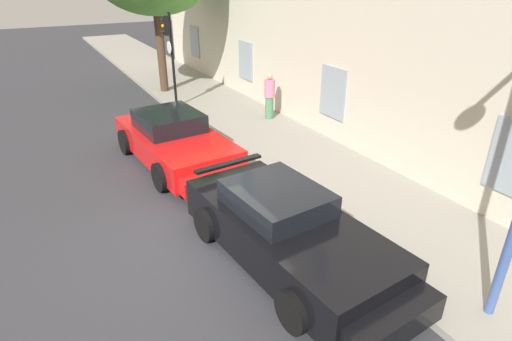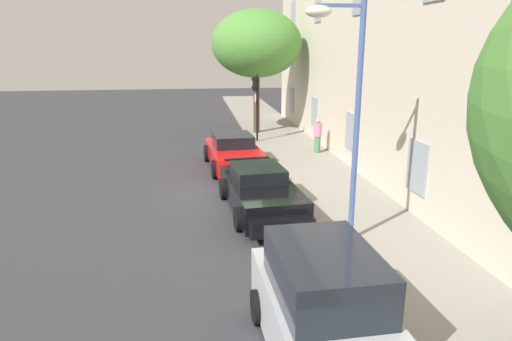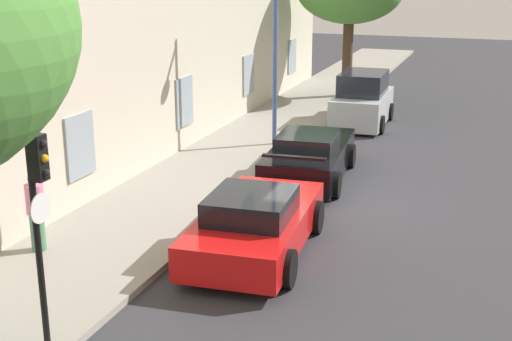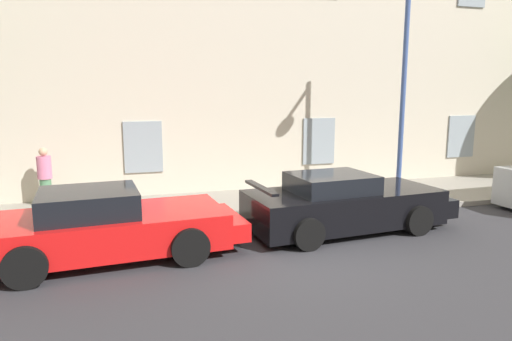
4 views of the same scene
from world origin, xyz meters
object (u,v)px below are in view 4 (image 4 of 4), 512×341
at_px(sportscar_red_lead, 117,226).
at_px(pedestrian_admiring, 45,177).
at_px(street_lamp, 414,55).
at_px(sportscar_yellow_flank, 350,204).

distance_m(sportscar_red_lead, pedestrian_admiring, 4.43).
bearing_deg(sportscar_red_lead, street_lamp, 13.16).
bearing_deg(sportscar_red_lead, sportscar_yellow_flank, 3.57).
bearing_deg(sportscar_red_lead, pedestrian_admiring, 114.52).
relative_size(sportscar_yellow_flank, pedestrian_admiring, 3.12).
bearing_deg(street_lamp, sportscar_yellow_flank, -149.89).
height_order(sportscar_red_lead, street_lamp, street_lamp).
bearing_deg(street_lamp, sportscar_red_lead, -166.84).
height_order(sportscar_red_lead, pedestrian_admiring, pedestrian_admiring).
xyz_separation_m(sportscar_yellow_flank, street_lamp, (2.58, 1.50, 3.55)).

